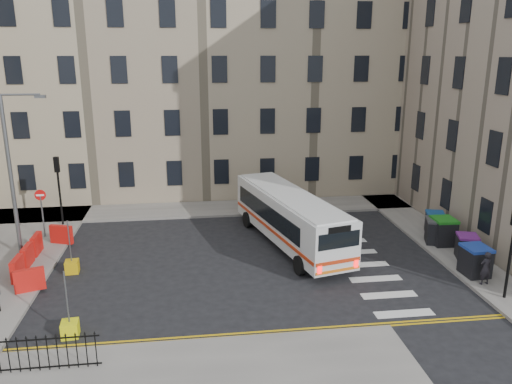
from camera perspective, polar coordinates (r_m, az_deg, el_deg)
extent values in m
plane|color=black|center=(25.39, 2.70, -7.68)|extent=(120.00, 120.00, 0.00)
cube|color=slate|center=(33.13, -10.21, -2.12)|extent=(36.00, 3.20, 0.15)
cube|color=slate|center=(31.60, 17.71, -3.51)|extent=(2.40, 26.00, 0.15)
cube|color=tan|center=(38.60, -11.86, 12.30)|extent=(38.00, 10.50, 16.00)
cylinder|color=black|center=(23.16, 26.97, -7.15)|extent=(0.12, 0.12, 3.20)
cylinder|color=black|center=(31.58, -21.46, -0.70)|extent=(0.12, 0.12, 3.20)
cube|color=black|center=(31.10, -21.83, 2.93)|extent=(0.28, 0.22, 0.90)
cylinder|color=#595B5E|center=(27.11, -26.20, 1.45)|extent=(0.20, 0.20, 8.00)
cylinder|color=#595B5E|center=(29.97, -23.19, -2.53)|extent=(0.08, 0.08, 2.40)
cube|color=red|center=(29.57, -23.50, 0.24)|extent=(0.60, 0.04, 0.60)
cube|color=red|center=(25.19, -25.62, -7.89)|extent=(0.25, 1.25, 1.00)
cube|color=red|center=(26.50, -24.65, -6.62)|extent=(0.25, 1.25, 1.00)
cube|color=red|center=(27.84, -23.77, -5.47)|extent=(0.25, 1.25, 1.00)
cube|color=red|center=(28.77, -21.36, -4.54)|extent=(1.26, 0.66, 1.00)
cube|color=red|center=(23.78, -24.48, -9.14)|extent=(1.26, 0.66, 1.00)
cube|color=silver|center=(26.72, 3.88, -2.75)|extent=(4.71, 10.50, 2.33)
cube|color=black|center=(26.62, 1.17, -2.37)|extent=(2.01, 7.97, 0.93)
cube|color=black|center=(27.56, 5.69, -1.81)|extent=(2.01, 7.97, 0.93)
cube|color=black|center=(31.17, -0.09, 0.43)|extent=(2.00, 0.55, 1.02)
cube|color=black|center=(22.31, 9.49, -5.47)|extent=(2.00, 0.55, 0.74)
cube|color=#B12C0F|center=(26.45, 1.54, -4.19)|extent=(2.44, 9.77, 0.17)
cube|color=#B12C0F|center=(27.40, 6.10, -3.57)|extent=(2.44, 9.77, 0.17)
cube|color=#FF0C0C|center=(22.35, 7.28, -8.82)|extent=(0.21, 0.10, 0.37)
cube|color=#FF0C0C|center=(23.24, 11.36, -8.03)|extent=(0.21, 0.10, 0.37)
cylinder|color=black|center=(29.68, -1.01, -3.18)|extent=(0.48, 0.97, 0.93)
cylinder|color=black|center=(30.52, 3.09, -2.67)|extent=(0.48, 0.97, 0.93)
cylinder|color=black|center=(23.62, 5.00, -8.35)|extent=(0.48, 0.97, 0.93)
cylinder|color=black|center=(24.67, 9.90, -7.46)|extent=(0.48, 0.97, 0.93)
cube|color=black|center=(25.22, 23.75, -7.33)|extent=(1.08, 1.24, 1.25)
cube|color=navy|center=(24.97, 23.93, -5.86)|extent=(1.14, 1.30, 0.13)
cube|color=black|center=(27.00, 22.93, -5.90)|extent=(1.19, 1.28, 1.10)
cube|color=#631E72|center=(26.80, 23.07, -4.69)|extent=(1.25, 1.34, 0.12)
cube|color=black|center=(28.49, 20.59, -4.34)|extent=(1.12, 1.28, 1.30)
cube|color=#1A751A|center=(28.27, 20.73, -2.97)|extent=(1.18, 1.34, 0.14)
cube|color=black|center=(28.57, 19.86, -4.31)|extent=(1.31, 1.41, 1.20)
cube|color=#373739|center=(28.36, 19.98, -3.05)|extent=(1.38, 1.48, 0.13)
cube|color=black|center=(30.02, 19.72, -3.43)|extent=(1.20, 1.29, 1.11)
cube|color=navy|center=(29.84, 19.83, -2.32)|extent=(1.26, 1.35, 0.12)
imported|color=black|center=(24.36, 24.76, -7.91)|extent=(0.60, 0.44, 1.52)
cube|color=#CA9E0B|center=(25.34, -20.27, -8.00)|extent=(0.65, 0.65, 0.60)
cube|color=#D9D90C|center=(20.10, -20.47, -14.46)|extent=(0.65, 0.65, 0.60)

